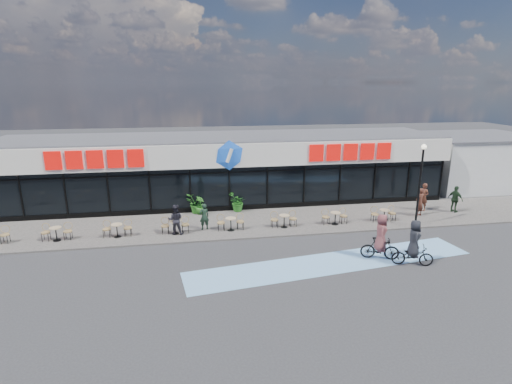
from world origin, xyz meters
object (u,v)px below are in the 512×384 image
pedestrian_b (455,199)px  cyclist_a (413,248)px  potted_plant_left (200,205)px  pedestrian_c (420,202)px  potted_plant_right (238,202)px  potted_plant_mid (195,204)px  patron_right (176,220)px  lamp_post (420,178)px  pedestrian_a (424,197)px  cyclist_b (380,241)px  patron_left (204,217)px

pedestrian_b → cyclist_a: (-6.76, -6.58, -0.13)m
potted_plant_left → pedestrian_c: pedestrian_c is taller
pedestrian_c → potted_plant_right: bearing=-40.0°
potted_plant_mid → patron_right: patron_right is taller
lamp_post → potted_plant_mid: lamp_post is taller
potted_plant_left → potted_plant_mid: size_ratio=0.92×
patron_right → pedestrian_a: 15.94m
lamp_post → potted_plant_left: (-12.36, 4.25, -2.30)m
pedestrian_a → patron_right: bearing=-108.2°
pedestrian_a → lamp_post: bearing=-62.3°
potted_plant_mid → cyclist_b: size_ratio=0.55×
potted_plant_mid → cyclist_a: bearing=-42.9°
lamp_post → cyclist_a: (-2.91, -4.63, -2.14)m
lamp_post → pedestrian_c: size_ratio=2.68×
potted_plant_mid → potted_plant_right: 2.71m
cyclist_a → cyclist_b: cyclist_b is taller
potted_plant_mid → lamp_post: bearing=-19.2°
potted_plant_mid → patron_right: bearing=-107.9°
patron_left → cyclist_a: 11.10m
patron_left → patron_right: bearing=3.5°
lamp_post → potted_plant_left: size_ratio=4.18×
lamp_post → patron_right: (-13.80, 0.90, -2.02)m
potted_plant_mid → patron_right: size_ratio=0.73×
patron_left → cyclist_b: size_ratio=0.68×
potted_plant_left → potted_plant_right: size_ratio=0.93×
cyclist_a → pedestrian_c: bearing=57.0°
patron_left → potted_plant_mid: bearing=-96.0°
lamp_post → potted_plant_mid: bearing=160.8°
pedestrian_c → cyclist_b: size_ratio=0.79×
lamp_post → patron_left: bearing=173.4°
potted_plant_mid → patron_left: bearing=-81.6°
lamp_post → pedestrian_c: (1.16, 1.63, -1.98)m
potted_plant_left → cyclist_b: cyclist_b is taller
potted_plant_mid → pedestrian_a: 14.82m
pedestrian_a → cyclist_a: size_ratio=0.82×
lamp_post → pedestrian_a: 3.88m
pedestrian_b → cyclist_a: cyclist_a is taller
patron_right → pedestrian_b: 17.68m
potted_plant_left → potted_plant_mid: potted_plant_mid is taller
lamp_post → pedestrian_a: bearing=52.2°
cyclist_a → potted_plant_right: bearing=128.1°
pedestrian_b → potted_plant_right: bearing=57.3°
patron_right → pedestrian_b: size_ratio=0.98×
cyclist_a → cyclist_b: 1.48m
potted_plant_right → cyclist_a: (7.05, -8.99, 0.12)m
lamp_post → potted_plant_right: lamp_post is taller
pedestrian_c → cyclist_b: (-5.25, -5.38, -0.06)m
potted_plant_mid → patron_left: (0.44, -3.01, 0.14)m
patron_right → pedestrian_a: size_ratio=0.94×
lamp_post → pedestrian_a: size_ratio=2.66×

